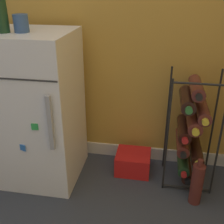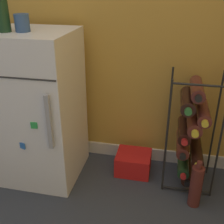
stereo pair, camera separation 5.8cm
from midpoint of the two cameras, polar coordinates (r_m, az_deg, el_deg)
The scene contains 6 objects.
mini_fridge at distance 1.77m, azimuth -14.47°, elevation 0.79°, with size 0.52×0.48×0.92m.
wine_rack at distance 1.72m, azimuth 16.61°, elevation -3.67°, with size 0.30×0.32×0.71m.
soda_box at distance 1.91m, azimuth 5.26°, elevation -10.17°, with size 0.22×0.20×0.14m.
fridge_top_cup at distance 1.58m, azimuth -16.77°, elevation 16.95°, with size 0.08×0.08×0.09m.
fridge_top_bottle at distance 1.60m, azimuth -20.67°, elevation 20.01°, with size 0.07×0.07×0.31m.
loose_bottle_floor at distance 1.69m, azimuth 17.67°, elevation -14.14°, with size 0.07×0.07×0.29m.
Camera 2 is at (0.30, -1.03, 1.18)m, focal length 45.00 mm.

